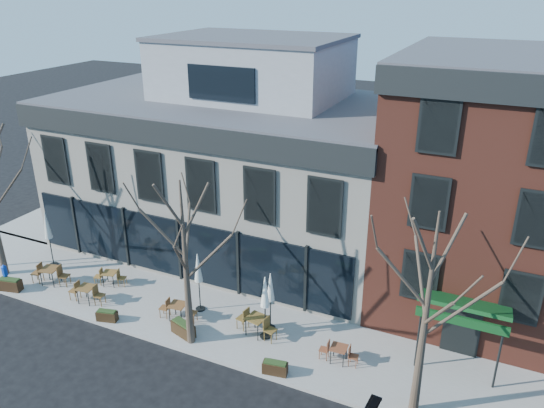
% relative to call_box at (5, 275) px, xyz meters
% --- Properties ---
extents(ground, '(120.00, 120.00, 0.00)m').
position_rel_call_box_xyz_m(ground, '(7.30, 4.09, -0.80)').
color(ground, black).
rests_on(ground, ground).
extents(sidewalk_front, '(33.50, 4.70, 0.15)m').
position_rel_call_box_xyz_m(sidewalk_front, '(10.55, 1.94, -0.73)').
color(sidewalk_front, gray).
rests_on(sidewalk_front, ground).
extents(sidewalk_side, '(4.50, 12.00, 0.15)m').
position_rel_call_box_xyz_m(sidewalk_side, '(-3.95, 10.09, -0.73)').
color(sidewalk_side, gray).
rests_on(sidewalk_side, ground).
extents(corner_building, '(18.39, 10.39, 11.10)m').
position_rel_call_box_xyz_m(corner_building, '(7.38, 9.16, 3.92)').
color(corner_building, silver).
rests_on(corner_building, ground).
extents(red_brick_building, '(8.20, 11.78, 11.18)m').
position_rel_call_box_xyz_m(red_brick_building, '(20.30, 9.07, 4.83)').
color(red_brick_building, maroon).
rests_on(red_brick_building, ground).
extents(tree_mid, '(3.50, 3.55, 7.04)m').
position_rel_call_box_xyz_m(tree_mid, '(10.32, 0.18, 2.99)').
color(tree_mid, '#382B21').
rests_on(tree_mid, sidewalk_front).
extents(tree_right, '(3.72, 3.77, 7.48)m').
position_rel_call_box_xyz_m(tree_right, '(19.32, 0.18, 3.22)').
color(tree_right, '#382B21').
rests_on(tree_right, sidewalk_front).
extents(call_box, '(0.24, 0.24, 1.23)m').
position_rel_call_box_xyz_m(call_box, '(0.00, 0.00, 0.00)').
color(call_box, '#0D37AE').
rests_on(call_box, sidewalk_front).
extents(cafe_set_0, '(2.00, 0.94, 1.03)m').
position_rel_call_box_xyz_m(cafe_set_0, '(1.68, 1.15, -0.12)').
color(cafe_set_0, brown).
rests_on(cafe_set_0, sidewalk_front).
extents(cafe_set_1, '(1.64, 0.87, 0.84)m').
position_rel_call_box_xyz_m(cafe_set_1, '(4.36, 2.27, -0.22)').
color(cafe_set_1, brown).
rests_on(cafe_set_1, sidewalk_front).
extents(cafe_set_2, '(1.83, 0.80, 0.95)m').
position_rel_call_box_xyz_m(cafe_set_2, '(4.40, 0.66, -0.17)').
color(cafe_set_2, brown).
rests_on(cafe_set_2, sidewalk_front).
extents(cafe_set_3, '(1.78, 0.79, 0.92)m').
position_rel_call_box_xyz_m(cafe_set_3, '(8.96, 1.27, -0.18)').
color(cafe_set_3, brown).
rests_on(cafe_set_3, sidewalk_front).
extents(cafe_set_4, '(1.98, 0.90, 1.02)m').
position_rel_call_box_xyz_m(cafe_set_4, '(12.52, 1.74, -0.13)').
color(cafe_set_4, brown).
rests_on(cafe_set_4, sidewalk_front).
extents(cafe_set_5, '(1.58, 0.66, 0.82)m').
position_rel_call_box_xyz_m(cafe_set_5, '(16.17, 1.52, -0.23)').
color(cafe_set_5, brown).
rests_on(cafe_set_5, sidewalk_front).
extents(umbrella_0, '(0.48, 0.48, 2.98)m').
position_rel_call_box_xyz_m(umbrella_0, '(0.37, 2.54, 1.45)').
color(umbrella_0, black).
rests_on(umbrella_0, sidewalk_front).
extents(umbrella_2, '(0.45, 0.45, 2.80)m').
position_rel_call_box_xyz_m(umbrella_2, '(9.44, 2.30, 1.33)').
color(umbrella_2, black).
rests_on(umbrella_2, sidewalk_front).
extents(umbrella_3, '(0.46, 0.46, 2.85)m').
position_rel_call_box_xyz_m(umbrella_3, '(12.93, 1.73, 1.36)').
color(umbrella_3, black).
rests_on(umbrella_3, sidewalk_front).
extents(umbrella_4, '(0.43, 0.43, 2.67)m').
position_rel_call_box_xyz_m(umbrella_4, '(12.88, 2.35, 1.23)').
color(umbrella_4, black).
rests_on(umbrella_4, sidewalk_front).
extents(planter_0, '(1.16, 0.67, 0.61)m').
position_rel_call_box_xyz_m(planter_0, '(0.35, -0.11, -0.35)').
color(planter_0, '#311F10').
rests_on(planter_0, sidewalk_front).
extents(planter_1, '(0.95, 0.57, 0.50)m').
position_rel_call_box_xyz_m(planter_1, '(6.21, -0.11, -0.40)').
color(planter_1, '#312110').
rests_on(planter_1, sidewalk_front).
extents(planter_2, '(1.19, 0.75, 0.62)m').
position_rel_call_box_xyz_m(planter_2, '(9.78, 0.42, -0.34)').
color(planter_2, black).
rests_on(planter_2, sidewalk_front).
extents(planter_3, '(0.99, 0.53, 0.53)m').
position_rel_call_box_xyz_m(planter_3, '(14.22, -0.11, -0.39)').
color(planter_3, '#301E10').
rests_on(planter_3, sidewalk_front).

